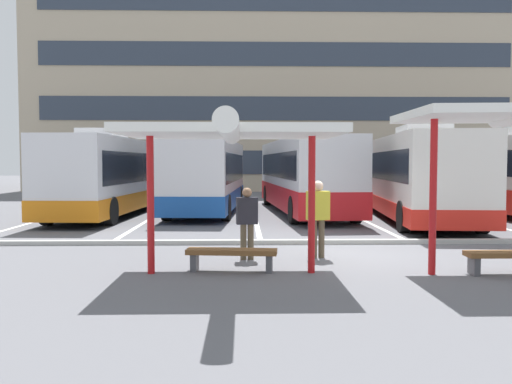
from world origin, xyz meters
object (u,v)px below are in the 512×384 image
object	(u,v)px
coach_bus_2	(304,176)
waiting_passenger_0	(247,218)
waiting_shelter_0	(231,134)
coach_bus_1	(208,176)
bench_0	(232,255)
waiting_passenger_1	(318,213)
coach_bus_0	(114,176)
coach_bus_3	(413,177)

from	to	relation	value
coach_bus_2	waiting_passenger_0	size ratio (longest dim) A/B	7.47
waiting_shelter_0	coach_bus_1	bearing A→B (deg)	95.62
bench_0	coach_bus_2	bearing A→B (deg)	77.29
coach_bus_2	waiting_passenger_1	distance (m)	11.24
coach_bus_1	coach_bus_2	distance (m)	4.17
coach_bus_2	bench_0	world-z (taller)	coach_bus_2
coach_bus_2	bench_0	size ratio (longest dim) A/B	6.56
coach_bus_0	waiting_passenger_0	xyz separation A→B (m)	(5.55, -10.88, -0.68)
coach_bus_3	bench_0	size ratio (longest dim) A/B	6.44
coach_bus_3	waiting_shelter_0	bearing A→B (deg)	-123.30
coach_bus_3	bench_0	bearing A→B (deg)	-124.42
coach_bus_3	bench_0	distance (m)	12.09
coach_bus_2	waiting_shelter_0	size ratio (longest dim) A/B	2.47
coach_bus_3	waiting_passenger_0	size ratio (longest dim) A/B	7.33
coach_bus_1	waiting_shelter_0	xyz separation A→B (m)	(1.31, -13.27, 1.12)
waiting_passenger_1	coach_bus_0	bearing A→B (deg)	123.80
coach_bus_0	waiting_passenger_0	bearing A→B (deg)	-62.98
coach_bus_0	waiting_passenger_0	world-z (taller)	coach_bus_0
bench_0	waiting_shelter_0	bearing A→B (deg)	-90.00
coach_bus_1	waiting_passenger_0	xyz separation A→B (m)	(1.62, -11.51, -0.66)
coach_bus_2	waiting_shelter_0	world-z (taller)	coach_bus_2
coach_bus_3	waiting_passenger_0	xyz separation A→B (m)	(-6.48, -8.58, -0.71)
coach_bus_3	waiting_passenger_1	bearing A→B (deg)	-120.03
coach_bus_0	bench_0	distance (m)	13.34
coach_bus_0	coach_bus_2	bearing A→B (deg)	3.44
coach_bus_1	waiting_shelter_0	bearing A→B (deg)	-84.38
waiting_passenger_0	waiting_passenger_1	xyz separation A→B (m)	(1.62, 0.18, 0.10)
coach_bus_2	waiting_shelter_0	bearing A→B (deg)	-102.31
coach_bus_0	coach_bus_3	distance (m)	12.24
coach_bus_3	waiting_passenger_0	bearing A→B (deg)	-127.04
waiting_shelter_0	waiting_passenger_1	distance (m)	3.21
coach_bus_0	waiting_shelter_0	xyz separation A→B (m)	(5.23, -12.64, 1.10)
waiting_shelter_0	waiting_passenger_1	world-z (taller)	waiting_shelter_0
coach_bus_3	waiting_passenger_0	world-z (taller)	coach_bus_3
coach_bus_3	bench_0	world-z (taller)	coach_bus_3
coach_bus_1	waiting_passenger_1	xyz separation A→B (m)	(3.24, -11.34, -0.56)
coach_bus_1	coach_bus_3	bearing A→B (deg)	-19.87
coach_bus_0	coach_bus_3	bearing A→B (deg)	-10.79
coach_bus_2	waiting_shelter_0	xyz separation A→B (m)	(-2.86, -13.12, 1.12)
coach_bus_1	coach_bus_3	world-z (taller)	coach_bus_3
bench_0	waiting_passenger_0	world-z (taller)	waiting_passenger_0
coach_bus_1	coach_bus_2	xyz separation A→B (m)	(4.17, -0.15, 0.00)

